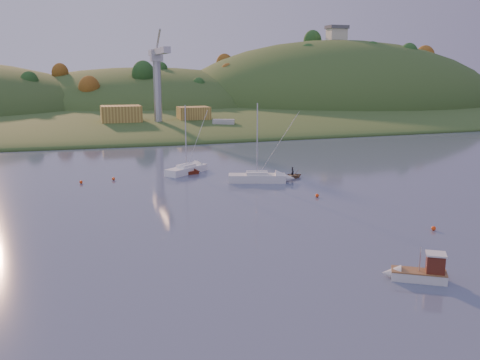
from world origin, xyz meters
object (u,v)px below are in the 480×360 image
object	(u,v)px
fishing_boat	(415,272)
sailboat_near	(186,169)
sailboat_far	(257,177)
red_tender	(193,172)
canoe	(292,176)

from	to	relation	value
fishing_boat	sailboat_near	bearing A→B (deg)	-48.62
sailboat_far	red_tender	bearing A→B (deg)	147.97
canoe	sailboat_near	bearing A→B (deg)	51.70
fishing_boat	red_tender	xyz separation A→B (m)	(-8.02, 50.86, -0.47)
sailboat_far	canoe	world-z (taller)	sailboat_far
fishing_boat	red_tender	size ratio (longest dim) A/B	1.33
sailboat_near	red_tender	size ratio (longest dim) A/B	2.88
fishing_boat	red_tender	distance (m)	51.49
sailboat_near	canoe	xyz separation A→B (m)	(15.75, -8.73, -0.38)
sailboat_near	sailboat_far	distance (m)	13.69
canoe	red_tender	xyz separation A→B (m)	(-14.84, 8.04, -0.10)
fishing_boat	canoe	bearing A→B (deg)	-67.50
sailboat_near	red_tender	bearing A→B (deg)	-75.38
red_tender	canoe	bearing A→B (deg)	-43.01
sailboat_far	canoe	bearing A→B (deg)	29.64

